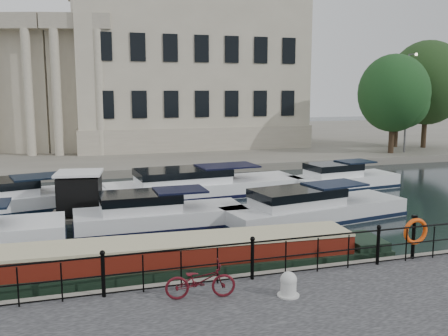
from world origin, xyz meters
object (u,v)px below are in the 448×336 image
Objects in this scene: bicycle at (200,280)px; mooring_bollard at (288,285)px; narrowboat at (177,265)px; life_ring_post at (415,232)px; harbour_hut at (80,197)px.

bicycle is 2.24m from mooring_bollard.
life_ring_post is at bearing -13.83° from narrowboat.
narrowboat is (-7.01, 2.13, -1.04)m from life_ring_post.
bicycle is 0.58× the size of harbour_hut.
harbour_hut reaches higher than mooring_bollard.
life_ring_post is (4.88, 1.42, 0.56)m from mooring_bollard.
harbour_hut reaches higher than bicycle.
mooring_bollard is at bearing -163.82° from life_ring_post.
narrowboat is (-2.13, 3.54, -0.48)m from mooring_bollard.
narrowboat reaches higher than mooring_bollard.
harbour_hut is (-2.65, 11.37, -0.06)m from bicycle.
mooring_bollard is at bearing -95.19° from bicycle.
narrowboat is 4.67× the size of harbour_hut.
bicycle is 0.13× the size of narrowboat.
mooring_bollard is (2.17, -0.53, -0.17)m from bicycle.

